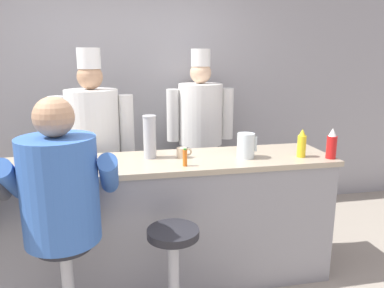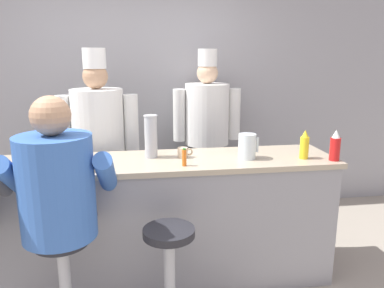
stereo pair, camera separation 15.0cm
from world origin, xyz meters
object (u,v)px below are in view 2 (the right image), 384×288
(hot_sauce_bottle_orange, at_px, (184,157))
(diner_seated_blue, at_px, (58,192))
(mustard_bottle_yellow, at_px, (304,145))
(water_pitcher_clear, at_px, (247,146))
(coffee_mug_blue, at_px, (82,166))
(empty_stool_round, at_px, (169,262))
(cup_stack_steel, at_px, (150,136))
(cook_in_whites_near, at_px, (99,142))
(ketchup_bottle_red, at_px, (335,146))
(breakfast_plate, at_px, (44,167))
(cook_in_whites_far, at_px, (206,129))
(coffee_mug_tan, at_px, (183,153))

(hot_sauce_bottle_orange, xyz_separation_m, diner_seated_blue, (-0.80, -0.34, -0.09))
(mustard_bottle_yellow, height_order, water_pitcher_clear, mustard_bottle_yellow)
(diner_seated_blue, bearing_deg, mustard_bottle_yellow, 12.98)
(coffee_mug_blue, xyz_separation_m, empty_stool_round, (0.54, -0.33, -0.57))
(water_pitcher_clear, relative_size, cup_stack_steel, 0.58)
(empty_stool_round, xyz_separation_m, cook_in_whites_near, (-0.52, 1.20, 0.53))
(ketchup_bottle_red, xyz_separation_m, cook_in_whites_near, (-1.79, 0.85, -0.10))
(coffee_mug_blue, bearing_deg, ketchup_bottle_red, 0.69)
(ketchup_bottle_red, distance_m, breakfast_plate, 2.09)
(coffee_mug_blue, bearing_deg, breakfast_plate, 158.93)
(water_pitcher_clear, bearing_deg, breakfast_plate, -177.45)
(empty_stool_round, xyz_separation_m, cook_in_whites_far, (0.55, 1.66, 0.53))
(coffee_mug_blue, xyz_separation_m, cup_stack_steel, (0.47, 0.31, 0.12))
(mustard_bottle_yellow, xyz_separation_m, empty_stool_round, (-1.07, -0.43, -0.63))
(cook_in_whites_near, bearing_deg, breakfast_plate, -110.81)
(breakfast_plate, bearing_deg, hot_sauce_bottle_orange, -3.42)
(breakfast_plate, relative_size, empty_stool_round, 0.39)
(ketchup_bottle_red, distance_m, cook_in_whites_far, 1.50)
(breakfast_plate, height_order, diner_seated_blue, diner_seated_blue)
(hot_sauce_bottle_orange, height_order, breakfast_plate, hot_sauce_bottle_orange)
(cup_stack_steel, relative_size, diner_seated_blue, 0.21)
(breakfast_plate, relative_size, diner_seated_blue, 0.18)
(water_pitcher_clear, relative_size, coffee_mug_blue, 1.35)
(mustard_bottle_yellow, relative_size, cook_in_whites_near, 0.12)
(ketchup_bottle_red, distance_m, cook_in_whites_near, 1.98)
(cook_in_whites_far, bearing_deg, ketchup_bottle_red, -61.31)
(coffee_mug_tan, distance_m, cup_stack_steel, 0.28)
(coffee_mug_blue, xyz_separation_m, coffee_mug_tan, (0.71, 0.27, -0.01))
(cup_stack_steel, height_order, empty_stool_round, cup_stack_steel)
(breakfast_plate, bearing_deg, diner_seated_blue, -67.64)
(water_pitcher_clear, xyz_separation_m, coffee_mug_blue, (-1.19, -0.17, -0.05))
(coffee_mug_blue, height_order, cup_stack_steel, cup_stack_steel)
(mustard_bottle_yellow, bearing_deg, water_pitcher_clear, 171.91)
(coffee_mug_blue, relative_size, cook_in_whites_far, 0.08)
(mustard_bottle_yellow, distance_m, cook_in_whites_far, 1.33)
(ketchup_bottle_red, relative_size, water_pitcher_clear, 1.22)
(empty_stool_round, bearing_deg, coffee_mug_blue, 148.95)
(water_pitcher_clear, xyz_separation_m, diner_seated_blue, (-1.29, -0.46, -0.12))
(cup_stack_steel, bearing_deg, mustard_bottle_yellow, -10.18)
(breakfast_plate, height_order, coffee_mug_tan, coffee_mug_tan)
(ketchup_bottle_red, distance_m, cup_stack_steel, 1.38)
(cup_stack_steel, height_order, cook_in_whites_near, cook_in_whites_near)
(water_pitcher_clear, bearing_deg, cup_stack_steel, 168.58)
(ketchup_bottle_red, xyz_separation_m, empty_stool_round, (-1.27, -0.35, -0.63))
(hot_sauce_bottle_orange, bearing_deg, water_pitcher_clear, 13.85)
(cook_in_whites_near, bearing_deg, cook_in_whites_far, 23.13)
(diner_seated_blue, bearing_deg, coffee_mug_tan, 34.28)
(hot_sauce_bottle_orange, distance_m, cup_stack_steel, 0.36)
(coffee_mug_tan, relative_size, empty_stool_round, 0.17)
(ketchup_bottle_red, distance_m, coffee_mug_blue, 1.82)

